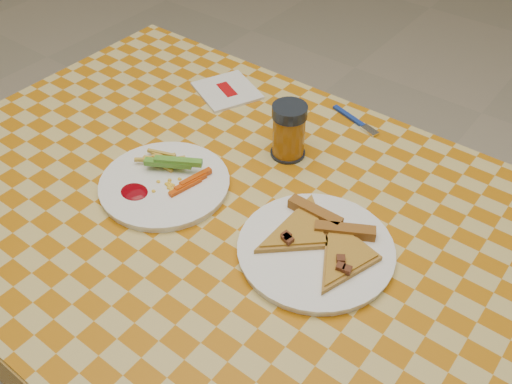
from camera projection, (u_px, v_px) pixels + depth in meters
table at (229, 234)px, 1.10m from camera, size 1.28×0.88×0.76m
plate_left at (165, 185)px, 1.08m from camera, size 0.25×0.25×0.01m
plate_right at (316, 250)px, 0.96m from camera, size 0.34×0.34×0.01m
fries_veggies at (166, 172)px, 1.09m from camera, size 0.17×0.15×0.04m
pizza_slices at (322, 240)px, 0.96m from camera, size 0.26×0.24×0.02m
drink_glass at (289, 131)px, 1.13m from camera, size 0.07×0.07×0.12m
napkin at (227, 91)px, 1.34m from camera, size 0.18×0.17×0.01m
fork at (355, 120)px, 1.24m from camera, size 0.13×0.05×0.01m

